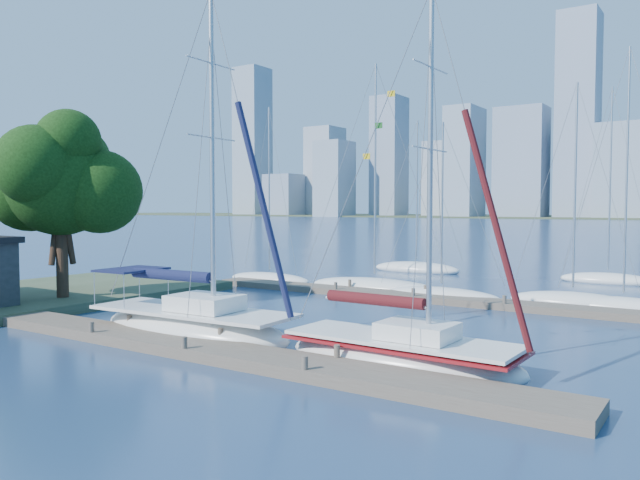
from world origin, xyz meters
The scene contains 14 objects.
ground centered at (0.00, 0.00, 0.00)m, with size 700.00×700.00×0.00m, color navy.
near_dock centered at (0.00, 0.00, 0.20)m, with size 26.00×2.00×0.40m, color brown.
far_dock centered at (2.00, 16.00, 0.18)m, with size 30.00×1.80×0.36m, color brown.
shore centered at (-17.00, 3.00, 0.25)m, with size 12.00×22.00×0.50m, color #38472D.
tree centered at (-13.65, 3.73, 6.75)m, with size 7.79×7.10×10.11m.
sailboat_navy centered at (-2.50, 1.98, 1.02)m, with size 9.60×3.55×14.10m.
sailboat_maroon centered at (6.59, 2.32, 0.97)m, with size 8.35×2.94×12.52m.
bg_boat_0 centered at (-11.38, 18.28, 0.24)m, with size 6.98×4.07×12.40m.
bg_boat_1 centered at (-2.97, 18.11, 0.28)m, with size 9.26×5.59×14.33m.
bg_boat_2 centered at (1.77, 17.26, 0.22)m, with size 7.21×3.86×10.28m.
bg_boat_3 centered at (8.54, 18.73, 0.26)m, with size 6.79×3.05×12.01m.
bg_boat_4 centered at (10.98, 18.60, 0.25)m, with size 7.41×4.08×13.45m.
bg_boat_6 centered at (-5.74, 30.24, 0.28)m, with size 7.70×4.47×12.50m.
bg_boat_7 centered at (8.42, 30.59, 0.27)m, with size 6.55×3.29×13.67m.
Camera 1 is at (15.43, -15.83, 5.19)m, focal length 35.00 mm.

